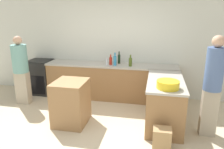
% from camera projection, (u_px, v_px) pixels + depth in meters
% --- Properties ---
extents(ground_plane, '(14.00, 14.00, 0.00)m').
position_uv_depth(ground_plane, '(91.00, 134.00, 4.01)').
color(ground_plane, beige).
extents(wall_back, '(8.00, 0.06, 2.70)m').
position_uv_depth(wall_back, '(114.00, 44.00, 5.64)').
color(wall_back, silver).
rests_on(wall_back, ground_plane).
extents(counter_back, '(3.29, 0.64, 0.89)m').
position_uv_depth(counter_back, '(111.00, 81.00, 5.57)').
color(counter_back, olive).
rests_on(counter_back, ground_plane).
extents(counter_peninsula, '(0.69, 1.53, 0.89)m').
position_uv_depth(counter_peninsula, '(164.00, 101.00, 4.32)').
color(counter_peninsula, olive).
rests_on(counter_peninsula, ground_plane).
extents(range_oven, '(0.63, 0.62, 0.91)m').
position_uv_depth(range_oven, '(41.00, 77.00, 5.95)').
color(range_oven, black).
rests_on(range_oven, ground_plane).
extents(island_table, '(0.61, 0.69, 0.87)m').
position_uv_depth(island_table, '(71.00, 103.00, 4.29)').
color(island_table, '#997047').
rests_on(island_table, ground_plane).
extents(mixing_bowl, '(0.38, 0.38, 0.14)m').
position_uv_depth(mixing_bowl, '(168.00, 85.00, 3.72)').
color(mixing_bowl, yellow).
rests_on(mixing_bowl, counter_peninsula).
extents(wine_bottle_dark, '(0.07, 0.07, 0.31)m').
position_uv_depth(wine_bottle_dark, '(119.00, 59.00, 5.49)').
color(wine_bottle_dark, black).
rests_on(wine_bottle_dark, counter_back).
extents(olive_oil_bottle, '(0.08, 0.08, 0.27)m').
position_uv_depth(olive_oil_bottle, '(130.00, 62.00, 5.22)').
color(olive_oil_bottle, '#475B1E').
rests_on(olive_oil_bottle, counter_back).
extents(hot_sauce_bottle, '(0.07, 0.07, 0.25)m').
position_uv_depth(hot_sauce_bottle, '(111.00, 61.00, 5.37)').
color(hot_sauce_bottle, red).
rests_on(hot_sauce_bottle, counter_back).
extents(dish_soap_bottle, '(0.08, 0.08, 0.31)m').
position_uv_depth(dish_soap_bottle, '(115.00, 60.00, 5.30)').
color(dish_soap_bottle, '#338CBF').
rests_on(dish_soap_bottle, counter_back).
extents(vinegar_bottle_clear, '(0.06, 0.06, 0.21)m').
position_uv_depth(vinegar_bottle_clear, '(107.00, 62.00, 5.33)').
color(vinegar_bottle_clear, silver).
rests_on(vinegar_bottle_clear, counter_back).
extents(person_by_range, '(0.35, 0.35, 1.63)m').
position_uv_depth(person_by_range, '(21.00, 68.00, 5.12)').
color(person_by_range, '#ADA38E').
rests_on(person_by_range, ground_plane).
extents(person_at_peninsula, '(0.30, 0.30, 1.80)m').
position_uv_depth(person_at_peninsula, '(213.00, 83.00, 3.71)').
color(person_at_peninsula, '#ADA38E').
rests_on(person_at_peninsula, ground_plane).
extents(paper_bag, '(0.29, 0.24, 0.38)m').
position_uv_depth(paper_bag, '(162.00, 139.00, 3.50)').
color(paper_bag, '#A88456').
rests_on(paper_bag, ground_plane).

